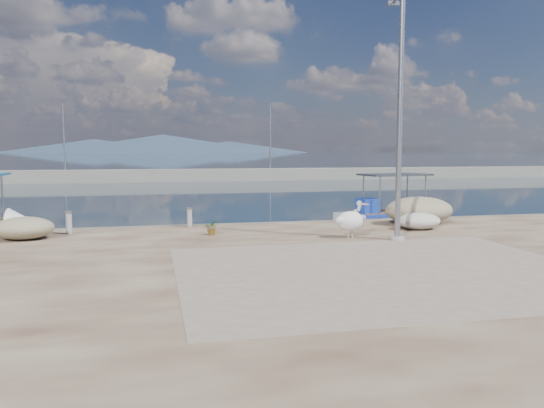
{
  "coord_description": "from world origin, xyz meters",
  "views": [
    {
      "loc": [
        -3.92,
        -13.52,
        3.11
      ],
      "look_at": [
        0.0,
        3.8,
        1.3
      ],
      "focal_mm": 35.0,
      "sensor_mm": 36.0,
      "label": 1
    }
  ],
  "objects_px": {
    "pelican": "(351,220)",
    "lamp_post": "(399,126)",
    "boat_right": "(393,219)",
    "bollard_near": "(190,216)"
  },
  "relations": [
    {
      "from": "pelican",
      "to": "lamp_post",
      "type": "distance_m",
      "value": 3.08
    },
    {
      "from": "pelican",
      "to": "boat_right",
      "type": "bearing_deg",
      "value": 43.31
    },
    {
      "from": "boat_right",
      "to": "bollard_near",
      "type": "height_order",
      "value": "boat_right"
    },
    {
      "from": "bollard_near",
      "to": "pelican",
      "type": "bearing_deg",
      "value": -36.55
    },
    {
      "from": "pelican",
      "to": "lamp_post",
      "type": "xyz_separation_m",
      "value": [
        1.19,
        -0.62,
        2.78
      ]
    },
    {
      "from": "boat_right",
      "to": "pelican",
      "type": "height_order",
      "value": "boat_right"
    },
    {
      "from": "boat_right",
      "to": "bollard_near",
      "type": "bearing_deg",
      "value": -171.95
    },
    {
      "from": "boat_right",
      "to": "bollard_near",
      "type": "distance_m",
      "value": 9.19
    },
    {
      "from": "lamp_post",
      "to": "bollard_near",
      "type": "xyz_separation_m",
      "value": [
        -5.73,
        3.99,
        -2.93
      ]
    },
    {
      "from": "pelican",
      "to": "bollard_near",
      "type": "xyz_separation_m",
      "value": [
        -4.54,
        3.37,
        -0.16
      ]
    }
  ]
}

